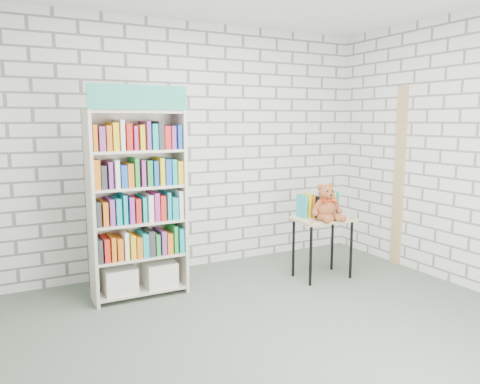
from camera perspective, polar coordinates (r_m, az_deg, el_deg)
name	(u,v)px	position (r m, az deg, el deg)	size (l,w,h in m)	color
ground	(282,332)	(4.00, 5.18, -16.69)	(4.50, 4.50, 0.00)	#4E5C4D
room_shell	(286,111)	(3.61, 5.58, 9.80)	(4.52, 4.02, 2.81)	silver
bookshelf	(137,203)	(4.60, -12.41, -1.33)	(0.90, 0.35, 2.03)	beige
display_table	(323,226)	(5.17, 10.05, -4.12)	(0.63, 0.45, 0.67)	tan
table_books	(318,204)	(5.21, 9.46, -1.51)	(0.44, 0.20, 0.26)	teal
teddy_bear	(327,205)	(5.03, 10.54, -1.60)	(0.36, 0.34, 0.39)	maroon
door_trim	(399,177)	(5.82, 18.82, 1.72)	(0.05, 0.12, 2.10)	tan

